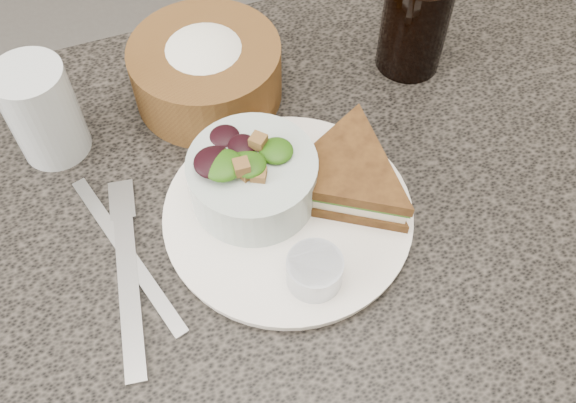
% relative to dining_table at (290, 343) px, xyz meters
% --- Properties ---
extents(dining_table, '(1.00, 0.70, 0.75)m').
position_rel_dining_table_xyz_m(dining_table, '(0.00, 0.00, 0.00)').
color(dining_table, black).
rests_on(dining_table, floor).
extents(dinner_plate, '(0.26, 0.26, 0.01)m').
position_rel_dining_table_xyz_m(dinner_plate, '(-0.00, -0.00, 0.38)').
color(dinner_plate, white).
rests_on(dinner_plate, dining_table).
extents(sandwich, '(0.24, 0.24, 0.05)m').
position_rel_dining_table_xyz_m(sandwich, '(0.06, 0.00, 0.41)').
color(sandwich, '#593716').
rests_on(sandwich, dinner_plate).
extents(salad_bowl, '(0.15, 0.15, 0.08)m').
position_rel_dining_table_xyz_m(salad_bowl, '(-0.03, 0.03, 0.43)').
color(salad_bowl, '#A6B7B0').
rests_on(salad_bowl, dinner_plate).
extents(dressing_ramekin, '(0.06, 0.06, 0.03)m').
position_rel_dining_table_xyz_m(dressing_ramekin, '(-0.01, -0.09, 0.40)').
color(dressing_ramekin, '#A9AFB8').
rests_on(dressing_ramekin, dinner_plate).
extents(orange_wedge, '(0.07, 0.07, 0.03)m').
position_rel_dining_table_xyz_m(orange_wedge, '(0.00, 0.08, 0.40)').
color(orange_wedge, orange).
rests_on(orange_wedge, dinner_plate).
extents(fork, '(0.05, 0.21, 0.01)m').
position_rel_dining_table_xyz_m(fork, '(-0.18, -0.02, 0.38)').
color(fork, '#989898').
rests_on(fork, dining_table).
extents(knife, '(0.08, 0.22, 0.00)m').
position_rel_dining_table_xyz_m(knife, '(-0.18, 0.01, 0.38)').
color(knife, '#B0B0B1').
rests_on(knife, dining_table).
extents(bread_basket, '(0.21, 0.21, 0.10)m').
position_rel_dining_table_xyz_m(bread_basket, '(-0.03, 0.20, 0.43)').
color(bread_basket, brown).
rests_on(bread_basket, dining_table).
extents(cola_glass, '(0.09, 0.09, 0.14)m').
position_rel_dining_table_xyz_m(cola_glass, '(0.22, 0.17, 0.44)').
color(cola_glass, black).
rests_on(cola_glass, dining_table).
extents(water_glass, '(0.10, 0.10, 0.12)m').
position_rel_dining_table_xyz_m(water_glass, '(-0.22, 0.19, 0.43)').
color(water_glass, silver).
rests_on(water_glass, dining_table).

